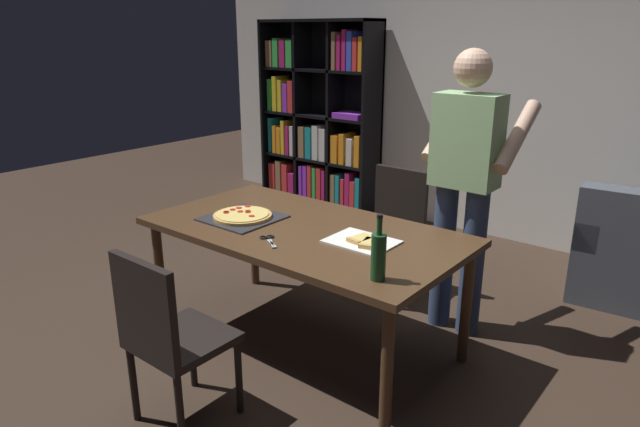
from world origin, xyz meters
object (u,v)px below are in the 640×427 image
Objects in this scene: chair_far_side at (392,223)px; bookshelf at (318,124)px; kitchen_scissors at (269,239)px; person_serving_pizza at (465,178)px; pepperoni_pizza_on_tray at (243,216)px; wine_bottle at (378,255)px; dining_table at (304,238)px; chair_near_camera at (167,332)px.

bookshelf reaches higher than chair_far_side.
person_serving_pizza is at bearing 58.13° from kitchen_scissors.
pepperoni_pizza_on_tray is at bearing -139.77° from person_serving_pizza.
person_serving_pizza reaches higher than wine_bottle.
pepperoni_pizza_on_tray is (1.40, -2.48, -0.11)m from bookshelf.
pepperoni_pizza_on_tray is (-0.40, -1.09, 0.25)m from chair_far_side.
chair_far_side reaches higher than dining_table.
wine_bottle is (1.13, -0.22, 0.10)m from pepperoni_pizza_on_tray.
chair_near_camera and chair_far_side have the same top height.
chair_far_side is (0.00, 1.97, 0.00)m from chair_near_camera.
pepperoni_pizza_on_tray is at bearing -165.45° from dining_table.
kitchen_scissors is at bearing -24.03° from pepperoni_pizza_on_tray.
chair_far_side is 1.19m from pepperoni_pizza_on_tray.
bookshelf is at bearing 118.26° from chair_near_camera.
kitchen_scissors is at bearing -94.07° from dining_table.
bookshelf is 3.19m from kitchen_scissors.
bookshelf is (-1.80, 3.36, 0.37)m from chair_near_camera.
dining_table is 2.07× the size of chair_far_side.
chair_far_side is 0.46× the size of bookshelf.
person_serving_pizza is at bearing 40.23° from pepperoni_pizza_on_tray.
pepperoni_pizza_on_tray is (-0.40, -0.10, 0.08)m from dining_table.
person_serving_pizza is 1.37m from pepperoni_pizza_on_tray.
bookshelf is at bearing 133.13° from wine_bottle.
chair_near_camera reaches higher than dining_table.
bookshelf is 4.69× the size of pepperoni_pizza_on_tray.
pepperoni_pizza_on_tray is 1.32× the size of wine_bottle.
wine_bottle is at bearing -84.87° from person_serving_pizza.
bookshelf reaches higher than wine_bottle.
pepperoni_pizza_on_tray is (-0.40, 0.88, 0.25)m from chair_near_camera.
bookshelf reaches higher than chair_near_camera.
person_serving_pizza is at bearing -19.36° from chair_far_side.
dining_table is at bearing -129.32° from person_serving_pizza.
pepperoni_pizza_on_tray is 1.15m from wine_bottle.
chair_far_side reaches higher than kitchen_scissors.
bookshelf is 1.11× the size of person_serving_pizza.
wine_bottle is (0.72, -0.33, 0.18)m from dining_table.
wine_bottle reaches higher than dining_table.
bookshelf is at bearing 142.47° from chair_far_side.
dining_table is 0.28m from kitchen_scissors.
pepperoni_pizza_on_tray reaches higher than kitchen_scissors.
bookshelf is 10.22× the size of kitchen_scissors.
chair_near_camera is at bearing -88.43° from kitchen_scissors.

